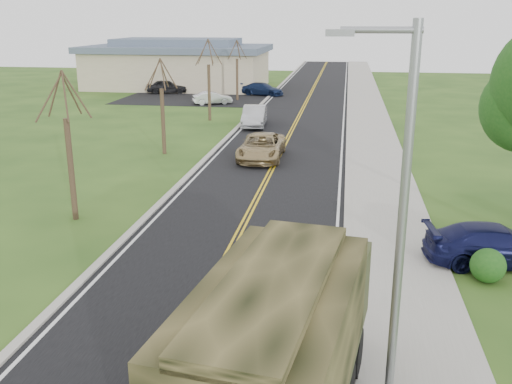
% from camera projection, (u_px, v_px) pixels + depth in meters
% --- Properties ---
extents(ground, '(160.00, 160.00, 0.00)m').
position_uv_depth(ground, '(164.00, 379.00, 13.16)').
color(ground, '#274717').
rests_on(ground, ground).
extents(road, '(8.00, 120.00, 0.01)m').
position_uv_depth(road, '(302.00, 111.00, 50.93)').
color(road, black).
rests_on(road, ground).
extents(curb_right, '(0.30, 120.00, 0.12)m').
position_uv_depth(curb_right, '(349.00, 111.00, 50.30)').
color(curb_right, '#9E998E').
rests_on(curb_right, ground).
extents(sidewalk_right, '(3.20, 120.00, 0.10)m').
position_uv_depth(sidewalk_right, '(369.00, 112.00, 50.04)').
color(sidewalk_right, '#9E998E').
rests_on(sidewalk_right, ground).
extents(curb_left, '(0.30, 120.00, 0.10)m').
position_uv_depth(curb_left, '(256.00, 109.00, 51.54)').
color(curb_left, '#9E998E').
rests_on(curb_left, ground).
extents(street_light, '(1.65, 0.22, 8.00)m').
position_uv_depth(street_light, '(397.00, 217.00, 10.66)').
color(street_light, gray).
rests_on(street_light, ground).
extents(bare_tree_a, '(1.93, 2.26, 6.08)m').
position_uv_depth(bare_tree_a, '(70.00, 157.00, 22.87)').
color(bare_tree_a, '#38281C').
rests_on(bare_tree_a, ground).
extents(bare_tree_b, '(1.83, 2.14, 5.73)m').
position_uv_depth(bare_tree_b, '(163.00, 113.00, 34.25)').
color(bare_tree_b, '#38281C').
rests_on(bare_tree_b, ground).
extents(bare_tree_c, '(2.04, 2.39, 6.42)m').
position_uv_depth(bare_tree_c, '(209.00, 86.00, 45.49)').
color(bare_tree_c, '#38281C').
rests_on(bare_tree_c, ground).
extents(bare_tree_d, '(1.88, 2.20, 5.91)m').
position_uv_depth(bare_tree_d, '(237.00, 74.00, 56.89)').
color(bare_tree_d, '#38281C').
rests_on(bare_tree_d, ground).
extents(commercial_building, '(25.50, 21.50, 5.65)m').
position_uv_depth(commercial_building, '(178.00, 64.00, 67.60)').
color(commercial_building, tan).
rests_on(commercial_building, ground).
extents(military_truck, '(3.57, 7.70, 3.70)m').
position_uv_depth(military_truck, '(283.00, 338.00, 10.93)').
color(military_truck, black).
rests_on(military_truck, ground).
extents(suv_champagne, '(2.48, 5.31, 1.47)m').
position_uv_depth(suv_champagne, '(261.00, 147.00, 33.42)').
color(suv_champagne, '#9E8759').
rests_on(suv_champagne, ground).
extents(sedan_silver, '(2.04, 4.90, 1.58)m').
position_uv_depth(sedan_silver, '(254.00, 116.00, 43.52)').
color(sedan_silver, '#B9BABF').
rests_on(sedan_silver, ground).
extents(pickup_navy, '(4.91, 2.47, 1.37)m').
position_uv_depth(pickup_navy, '(496.00, 245.00, 19.14)').
color(pickup_navy, '#0F1138').
rests_on(pickup_navy, ground).
extents(lot_car_dark, '(4.68, 2.65, 1.50)m').
position_uv_depth(lot_car_dark, '(167.00, 87.00, 62.47)').
color(lot_car_dark, black).
rests_on(lot_car_dark, ground).
extents(lot_car_silver, '(3.93, 2.67, 1.22)m').
position_uv_depth(lot_car_silver, '(212.00, 98.00, 54.63)').
color(lot_car_silver, silver).
rests_on(lot_car_silver, ground).
extents(lot_car_navy, '(4.95, 3.18, 1.33)m').
position_uv_depth(lot_car_navy, '(263.00, 89.00, 60.92)').
color(lot_car_navy, '#101D3D').
rests_on(lot_car_navy, ground).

